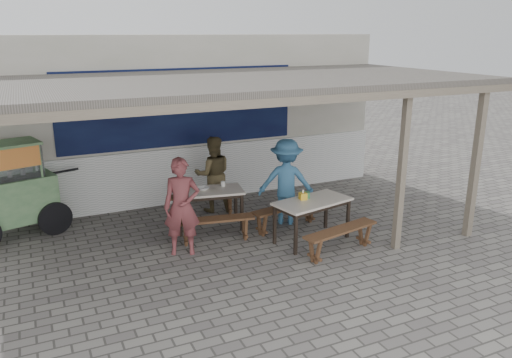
{
  "coord_description": "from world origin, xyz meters",
  "views": [
    {
      "loc": [
        -3.11,
        -7.03,
        3.56
      ],
      "look_at": [
        0.55,
        0.9,
        0.97
      ],
      "focal_mm": 35.0,
      "sensor_mm": 36.0,
      "label": 1
    }
  ],
  "objects": [
    {
      "name": "back_wall",
      "position": [
        -0.0,
        3.58,
        1.72
      ],
      "size": [
        9.0,
        1.28,
        3.5
      ],
      "color": "beige",
      "rests_on": "ground"
    },
    {
      "name": "condiment_bowl",
      "position": [
        -0.32,
        1.35,
        0.78
      ],
      "size": [
        0.25,
        0.25,
        0.05
      ],
      "primitive_type": "imported",
      "rotation": [
        0.0,
        0.0,
        0.2
      ],
      "color": "white",
      "rests_on": "table_left"
    },
    {
      "name": "table_right",
      "position": [
        1.21,
        -0.02,
        0.67
      ],
      "size": [
        1.46,
        0.94,
        0.75
      ],
      "rotation": [
        0.0,
        0.0,
        0.21
      ],
      "color": "beige",
      "rests_on": "ground"
    },
    {
      "name": "bench_right_wall",
      "position": [
        1.06,
        0.66,
        0.34
      ],
      "size": [
        1.48,
        0.57,
        0.45
      ],
      "rotation": [
        0.0,
        0.0,
        0.21
      ],
      "color": "brown",
      "rests_on": "ground"
    },
    {
      "name": "donation_box",
      "position": [
        1.15,
        0.16,
        0.8
      ],
      "size": [
        0.19,
        0.17,
        0.11
      ],
      "primitive_type": "cube",
      "rotation": [
        0.0,
        0.0,
        -0.42
      ],
      "color": "#357946",
      "rests_on": "table_right"
    },
    {
      "name": "bench_right_street",
      "position": [
        1.35,
        -0.7,
        0.34
      ],
      "size": [
        1.48,
        0.57,
        0.45
      ],
      "rotation": [
        0.0,
        0.0,
        0.21
      ],
      "color": "brown",
      "rests_on": "ground"
    },
    {
      "name": "warung_roof",
      "position": [
        0.02,
        0.9,
        2.71
      ],
      "size": [
        9.0,
        4.21,
        2.81
      ],
      "color": "#5E5850",
      "rests_on": "ground"
    },
    {
      "name": "ground",
      "position": [
        0.0,
        0.0,
        0.0
      ],
      "size": [
        60.0,
        60.0,
        0.0
      ],
      "primitive_type": "plane",
      "color": "slate",
      "rests_on": "ground"
    },
    {
      "name": "table_left",
      "position": [
        -0.24,
        1.29,
        0.67
      ],
      "size": [
        1.35,
        0.88,
        0.75
      ],
      "rotation": [
        0.0,
        0.0,
        -0.18
      ],
      "color": "beige",
      "rests_on": "ground"
    },
    {
      "name": "tissue_box",
      "position": [
        1.08,
        0.1,
        0.81
      ],
      "size": [
        0.13,
        0.13,
        0.12
      ],
      "primitive_type": "cube",
      "rotation": [
        0.0,
        0.0,
        -0.12
      ],
      "color": "yellow",
      "rests_on": "table_right"
    },
    {
      "name": "patron_wall_side",
      "position": [
        0.17,
        2.17,
        0.78
      ],
      "size": [
        0.87,
        0.74,
        1.56
      ],
      "primitive_type": "imported",
      "rotation": [
        0.0,
        0.0,
        2.92
      ],
      "color": "brown",
      "rests_on": "ground"
    },
    {
      "name": "patron_street_side",
      "position": [
        -1.0,
        0.43,
        0.82
      ],
      "size": [
        0.69,
        0.56,
        1.63
      ],
      "primitive_type": "imported",
      "rotation": [
        0.0,
        0.0,
        -0.33
      ],
      "color": "brown",
      "rests_on": "ground"
    },
    {
      "name": "bench_left_street",
      "position": [
        -0.36,
        0.62,
        0.33
      ],
      "size": [
        1.38,
        0.52,
        0.45
      ],
      "rotation": [
        0.0,
        0.0,
        -0.18
      ],
      "color": "brown",
      "rests_on": "ground"
    },
    {
      "name": "condiment_jar",
      "position": [
        0.1,
        1.41,
        0.8
      ],
      "size": [
        0.08,
        0.08,
        0.09
      ],
      "primitive_type": "cylinder",
      "color": "white",
      "rests_on": "table_left"
    },
    {
      "name": "patron_right_table",
      "position": [
        1.2,
        0.94,
        0.82
      ],
      "size": [
        1.23,
        1.05,
        1.65
      ],
      "primitive_type": "imported",
      "rotation": [
        0.0,
        0.0,
        2.63
      ],
      "color": "teal",
      "rests_on": "ground"
    },
    {
      "name": "vendor_cart",
      "position": [
        -3.58,
        2.38,
        0.93
      ],
      "size": [
        2.03,
        1.24,
        1.72
      ],
      "rotation": [
        0.0,
        0.0,
        0.27
      ],
      "color": "#779F6A",
      "rests_on": "ground"
    },
    {
      "name": "bench_left_wall",
      "position": [
        -0.11,
        1.97,
        0.33
      ],
      "size": [
        1.38,
        0.52,
        0.45
      ],
      "rotation": [
        0.0,
        0.0,
        -0.18
      ],
      "color": "brown",
      "rests_on": "ground"
    }
  ]
}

